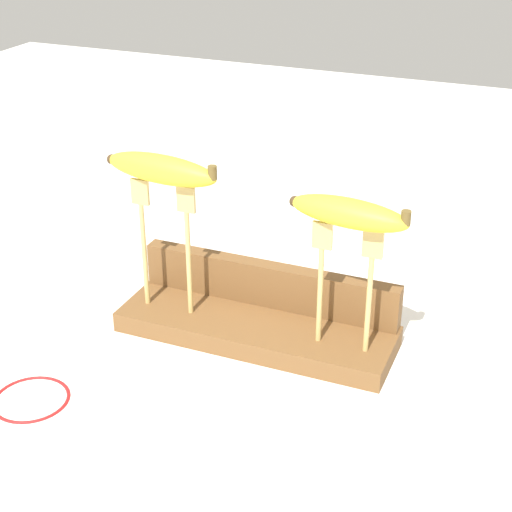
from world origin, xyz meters
name	(u,v)px	position (x,y,z in m)	size (l,w,h in m)	color
ground_plane	(256,338)	(0.00, 0.00, 0.00)	(3.00, 3.00, 0.00)	silver
wooden_board	(256,329)	(0.00, 0.00, 0.01)	(0.39, 0.12, 0.03)	brown
board_backstop	(269,284)	(0.00, 0.05, 0.06)	(0.38, 0.02, 0.06)	brown
fork_stand_left	(165,236)	(-0.13, -0.02, 0.14)	(0.10, 0.01, 0.19)	tan
fork_stand_right	(345,276)	(0.13, -0.02, 0.13)	(0.09, 0.01, 0.17)	tan
banana_raised_left	(161,169)	(-0.13, -0.02, 0.24)	(0.17, 0.05, 0.04)	yellow
banana_raised_right	(349,213)	(0.13, -0.02, 0.22)	(0.16, 0.06, 0.04)	yellow
wire_coil	(31,398)	(-0.20, -0.24, 0.00)	(0.10, 0.10, 0.00)	red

